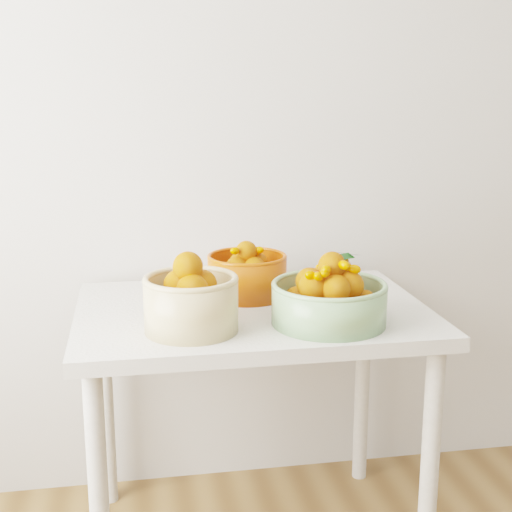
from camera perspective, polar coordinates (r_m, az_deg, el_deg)
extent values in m
cube|color=silver|center=(2.45, 8.39, 12.80)|extent=(4.00, 0.04, 2.70)
cube|color=silver|center=(2.06, -0.31, -4.66)|extent=(1.00, 0.70, 0.04)
cylinder|color=silver|center=(1.93, -12.45, -18.59)|extent=(0.05, 0.05, 0.71)
cylinder|color=silver|center=(2.07, 13.72, -16.25)|extent=(0.05, 0.05, 0.71)
cylinder|color=silver|center=(2.44, -11.93, -11.44)|extent=(0.05, 0.05, 0.71)
cylinder|color=silver|center=(2.56, 8.49, -10.12)|extent=(0.05, 0.05, 0.71)
cylinder|color=#CFB480|center=(1.85, -5.21, -3.93)|extent=(0.31, 0.31, 0.14)
torus|color=#CFB480|center=(1.83, -5.26, -1.86)|extent=(0.32, 0.32, 0.02)
sphere|color=#D1660C|center=(1.86, -3.29, -4.22)|extent=(0.08, 0.08, 0.08)
sphere|color=#D1660C|center=(1.91, -4.88, -3.78)|extent=(0.08, 0.08, 0.08)
sphere|color=#D1660C|center=(1.88, -6.88, -4.10)|extent=(0.08, 0.08, 0.08)
sphere|color=#D85F0F|center=(1.82, -6.74, -4.74)|extent=(0.08, 0.08, 0.08)
sphere|color=#D85F0F|center=(1.80, -4.51, -4.89)|extent=(0.08, 0.08, 0.08)
sphere|color=#D85F0F|center=(1.85, -5.20, -4.34)|extent=(0.08, 0.08, 0.08)
sphere|color=#D85F0F|center=(1.85, -4.33, -2.28)|extent=(0.08, 0.08, 0.08)
sphere|color=#D85F0F|center=(1.85, -6.16, -2.32)|extent=(0.08, 0.08, 0.08)
sphere|color=#D85F0F|center=(1.80, -5.10, -2.74)|extent=(0.08, 0.08, 0.08)
sphere|color=#D85F0F|center=(1.82, -5.47, -0.85)|extent=(0.08, 0.08, 0.08)
ellipsoid|color=#E96700|center=(1.79, -5.62, -2.28)|extent=(0.04, 0.05, 0.04)
ellipsoid|color=#E96700|center=(1.82, -4.91, -0.93)|extent=(0.04, 0.03, 0.04)
ellipsoid|color=#E96700|center=(1.80, -5.28, -1.74)|extent=(0.04, 0.05, 0.04)
ellipsoid|color=#E96700|center=(1.83, -5.60, -1.44)|extent=(0.05, 0.04, 0.04)
ellipsoid|color=#E96700|center=(1.83, -5.30, -1.59)|extent=(0.05, 0.04, 0.04)
ellipsoid|color=#E96700|center=(1.83, -4.84, -0.89)|extent=(0.05, 0.05, 0.03)
cylinder|color=#85B07A|center=(1.91, 5.85, -3.86)|extent=(0.40, 0.40, 0.11)
torus|color=#85B07A|center=(1.90, 5.89, -2.31)|extent=(0.41, 0.41, 0.01)
sphere|color=#D85F0F|center=(1.94, 8.64, -3.77)|extent=(0.07, 0.07, 0.07)
sphere|color=#D85F0F|center=(2.00, 7.09, -3.22)|extent=(0.08, 0.08, 0.08)
sphere|color=#D85F0F|center=(2.00, 5.19, -3.12)|extent=(0.08, 0.08, 0.08)
sphere|color=#D85F0F|center=(1.96, 3.29, -3.49)|extent=(0.07, 0.07, 0.07)
sphere|color=#D85F0F|center=(1.88, 3.01, -4.15)|extent=(0.07, 0.07, 0.07)
sphere|color=#D85F0F|center=(1.83, 4.33, -4.68)|extent=(0.08, 0.08, 0.08)
sphere|color=#D85F0F|center=(1.82, 6.75, -4.82)|extent=(0.08, 0.08, 0.08)
sphere|color=#D85F0F|center=(1.87, 8.51, -4.40)|extent=(0.08, 0.08, 0.08)
sphere|color=#D85F0F|center=(1.91, 5.85, -3.93)|extent=(0.08, 0.08, 0.08)
sphere|color=#D85F0F|center=(1.93, 6.98, -1.91)|extent=(0.08, 0.08, 0.08)
sphere|color=#D85F0F|center=(1.94, 5.49, -1.78)|extent=(0.08, 0.08, 0.08)
sphere|color=#D85F0F|center=(1.91, 4.32, -2.06)|extent=(0.08, 0.08, 0.08)
sphere|color=#D85F0F|center=(1.86, 4.66, -2.47)|extent=(0.08, 0.08, 0.08)
sphere|color=#D85F0F|center=(1.85, 6.42, -2.63)|extent=(0.07, 0.07, 0.07)
sphere|color=#D85F0F|center=(1.88, 7.48, -2.34)|extent=(0.08, 0.08, 0.08)
sphere|color=#D85F0F|center=(1.88, 6.11, -0.76)|extent=(0.07, 0.07, 0.07)
ellipsoid|color=#E96700|center=(1.83, 4.60, -1.63)|extent=(0.05, 0.04, 0.03)
ellipsoid|color=#E96700|center=(1.82, 5.02, -1.63)|extent=(0.05, 0.05, 0.04)
ellipsoid|color=#E96700|center=(1.83, 4.38, -1.56)|extent=(0.05, 0.05, 0.04)
ellipsoid|color=#E96700|center=(1.89, 6.94, -0.99)|extent=(0.04, 0.03, 0.04)
ellipsoid|color=#E96700|center=(1.90, 7.10, -0.71)|extent=(0.04, 0.03, 0.03)
ellipsoid|color=#E96700|center=(1.82, 5.62, -1.11)|extent=(0.04, 0.04, 0.03)
ellipsoid|color=#E96700|center=(1.95, 5.13, -1.06)|extent=(0.04, 0.05, 0.04)
ellipsoid|color=#E96700|center=(1.90, 6.95, -0.44)|extent=(0.04, 0.04, 0.03)
ellipsoid|color=#E96700|center=(1.84, 7.05, -0.74)|extent=(0.04, 0.05, 0.03)
ellipsoid|color=#E96700|center=(1.82, 5.53, -1.33)|extent=(0.04, 0.04, 0.03)
ellipsoid|color=#E96700|center=(1.87, 7.87, -1.05)|extent=(0.05, 0.04, 0.03)
ellipsoid|color=#E96700|center=(1.96, 6.22, -0.77)|extent=(0.04, 0.05, 0.03)
ellipsoid|color=#E96700|center=(1.89, 6.91, -0.45)|extent=(0.04, 0.03, 0.03)
cylinder|color=#CF3F0B|center=(2.15, -0.72, -1.64)|extent=(0.26, 0.26, 0.12)
torus|color=#CF3F0B|center=(2.13, -0.72, -0.04)|extent=(0.26, 0.26, 0.01)
sphere|color=#D1660C|center=(2.16, 1.14, -2.02)|extent=(0.07, 0.07, 0.07)
sphere|color=#D1660C|center=(2.22, -0.16, -1.64)|extent=(0.07, 0.07, 0.07)
sphere|color=#D85F0F|center=(2.21, -1.84, -1.72)|extent=(0.06, 0.06, 0.06)
sphere|color=#D85F0F|center=(2.14, -2.59, -2.19)|extent=(0.07, 0.07, 0.07)
sphere|color=#D85F0F|center=(2.09, -1.44, -2.58)|extent=(0.07, 0.07, 0.07)
sphere|color=#D85F0F|center=(2.10, 0.44, -2.51)|extent=(0.07, 0.07, 0.07)
sphere|color=#D85F0F|center=(2.15, -0.71, -2.10)|extent=(0.07, 0.07, 0.07)
sphere|color=#D85F0F|center=(2.16, 0.08, -0.59)|extent=(0.07, 0.07, 0.07)
sphere|color=#D85F0F|center=(2.17, -1.38, -0.56)|extent=(0.06, 0.06, 0.06)
sphere|color=#D85F0F|center=(2.11, -1.54, -0.91)|extent=(0.07, 0.07, 0.07)
sphere|color=#D85F0F|center=(2.11, -0.12, -0.96)|extent=(0.07, 0.07, 0.07)
sphere|color=#D85F0F|center=(2.12, -0.78, 0.37)|extent=(0.06, 0.06, 0.06)
ellipsoid|color=#E96700|center=(2.13, -0.69, 0.26)|extent=(0.04, 0.04, 0.03)
ellipsoid|color=#E96700|center=(2.12, 0.22, 0.47)|extent=(0.04, 0.04, 0.03)
ellipsoid|color=#E96700|center=(2.11, -0.70, 0.54)|extent=(0.03, 0.04, 0.03)
ellipsoid|color=#E96700|center=(2.12, -0.58, 0.62)|extent=(0.04, 0.04, 0.03)
ellipsoid|color=#E96700|center=(2.13, -0.68, 0.23)|extent=(0.04, 0.04, 0.03)
ellipsoid|color=#E96700|center=(2.11, -0.32, -0.51)|extent=(0.04, 0.04, 0.03)
ellipsoid|color=#E96700|center=(2.16, -0.20, 0.47)|extent=(0.04, 0.04, 0.03)
ellipsoid|color=#E96700|center=(2.16, -0.46, 0.13)|extent=(0.04, 0.04, 0.03)
ellipsoid|color=#E96700|center=(2.15, 0.06, 0.33)|extent=(0.04, 0.03, 0.03)
ellipsoid|color=#E96700|center=(2.09, -1.70, 0.41)|extent=(0.04, 0.04, 0.03)
ellipsoid|color=#E96700|center=(2.12, -0.73, -0.06)|extent=(0.03, 0.04, 0.04)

